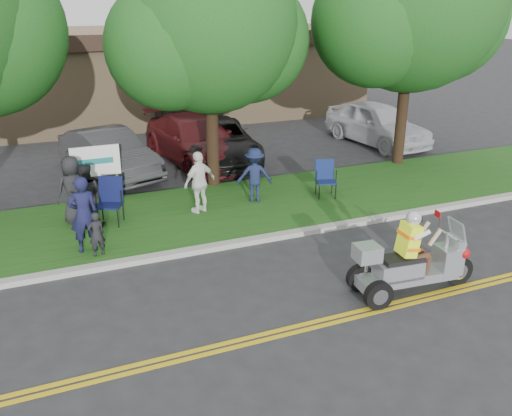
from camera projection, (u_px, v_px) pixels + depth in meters
name	position (u px, v px, depth m)	size (l,w,h in m)	color
ground	(312.00, 308.00, 9.91)	(120.00, 120.00, 0.00)	#28282B
centerline_near	(328.00, 324.00, 9.40)	(60.00, 0.10, 0.01)	gold
centerline_far	(324.00, 319.00, 9.54)	(60.00, 0.10, 0.01)	gold
curb	(250.00, 241.00, 12.51)	(60.00, 0.25, 0.12)	#A8A89E
grass_verge	(220.00, 210.00, 14.36)	(60.00, 4.00, 0.10)	#185015
commercial_building	(165.00, 71.00, 26.24)	(18.00, 8.20, 4.00)	#9E7F5B
tree_mid	(211.00, 32.00, 14.74)	(5.88, 4.80, 7.05)	#332114
tree_right	(413.00, 8.00, 16.68)	(6.86, 5.60, 8.07)	#332114
business_sign	(96.00, 165.00, 14.10)	(1.25, 0.06, 1.75)	silver
trike_scooter	(410.00, 265.00, 10.22)	(2.59, 0.90, 1.69)	black
lawn_chair_a	(110.00, 198.00, 13.25)	(0.80, 0.81, 1.13)	black
lawn_chair_b	(325.00, 176.00, 15.11)	(0.66, 0.68, 1.01)	black
spectator_adult_left	(84.00, 214.00, 11.63)	(0.63, 0.41, 1.71)	#15173C
spectator_adult_mid	(86.00, 196.00, 12.92)	(0.77, 0.60, 1.58)	black
spectator_adult_right	(200.00, 182.00, 13.84)	(0.95, 0.39, 1.61)	white
spectator_chair_a	(255.00, 175.00, 14.61)	(0.96, 0.55, 1.49)	#171F40
spectator_chair_b	(73.00, 190.00, 13.20)	(0.82, 0.53, 1.68)	black
child_left	(96.00, 234.00, 11.54)	(0.36, 0.24, 0.99)	black
parked_car_left	(109.00, 154.00, 17.07)	(1.55, 4.45, 1.47)	#323234
parked_car_mid	(217.00, 141.00, 18.59)	(2.40, 5.21, 1.45)	black
parked_car_right	(196.00, 140.00, 18.53)	(2.17, 5.33, 1.55)	#521316
parked_car_far_right	(377.00, 123.00, 20.89)	(1.92, 4.77, 1.62)	silver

